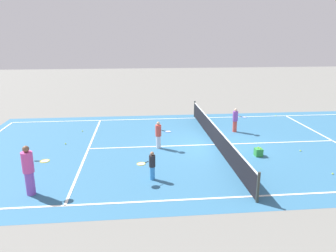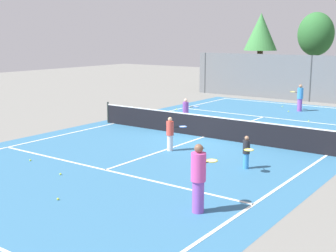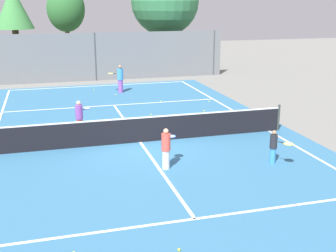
{
  "view_description": "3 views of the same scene",
  "coord_description": "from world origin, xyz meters",
  "px_view_note": "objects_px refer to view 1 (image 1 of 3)",
  "views": [
    {
      "loc": [
        15.13,
        -3.92,
        5.41
      ],
      "look_at": [
        -1.26,
        -2.31,
        0.71
      ],
      "focal_mm": 33.94,
      "sensor_mm": 36.0,
      "label": 1
    },
    {
      "loc": [
        10.47,
        -17.2,
        4.48
      ],
      "look_at": [
        -0.64,
        -1.88,
        0.74
      ],
      "focal_mm": 48.67,
      "sensor_mm": 36.0,
      "label": 2
    },
    {
      "loc": [
        -3.32,
        -15.69,
        5.25
      ],
      "look_at": [
        0.82,
        -1.04,
        0.87
      ],
      "focal_mm": 46.8,
      "sensor_mm": 36.0,
      "label": 3
    }
  ],
  "objects_px": {
    "tennis_ball_7": "(22,157)",
    "tennis_ball_8": "(66,144)",
    "player_4": "(159,135)",
    "tennis_ball_4": "(333,174)",
    "player_2": "(152,165)",
    "tennis_ball_9": "(300,151)",
    "tennis_ball_3": "(202,120)",
    "tennis_ball_6": "(276,116)",
    "tennis_ball_5": "(82,131)",
    "player_1": "(29,170)",
    "ball_crate": "(258,152)",
    "player_3": "(235,120)"
  },
  "relations": [
    {
      "from": "player_4",
      "to": "tennis_ball_8",
      "type": "height_order",
      "value": "player_4"
    },
    {
      "from": "player_3",
      "to": "tennis_ball_6",
      "type": "relative_size",
      "value": 21.16
    },
    {
      "from": "player_3",
      "to": "tennis_ball_9",
      "type": "relative_size",
      "value": 21.16
    },
    {
      "from": "tennis_ball_6",
      "to": "tennis_ball_9",
      "type": "relative_size",
      "value": 1.0
    },
    {
      "from": "tennis_ball_4",
      "to": "tennis_ball_6",
      "type": "xyz_separation_m",
      "value": [
        -9.52,
        1.8,
        0.0
      ]
    },
    {
      "from": "ball_crate",
      "to": "tennis_ball_8",
      "type": "height_order",
      "value": "ball_crate"
    },
    {
      "from": "ball_crate",
      "to": "tennis_ball_9",
      "type": "distance_m",
      "value": 2.3
    },
    {
      "from": "tennis_ball_3",
      "to": "player_1",
      "type": "bearing_deg",
      "value": -40.58
    },
    {
      "from": "tennis_ball_9",
      "to": "tennis_ball_5",
      "type": "bearing_deg",
      "value": -111.64
    },
    {
      "from": "tennis_ball_9",
      "to": "ball_crate",
      "type": "bearing_deg",
      "value": -80.57
    },
    {
      "from": "player_4",
      "to": "tennis_ball_6",
      "type": "distance_m",
      "value": 10.33
    },
    {
      "from": "player_2",
      "to": "player_3",
      "type": "relative_size",
      "value": 0.82
    },
    {
      "from": "player_1",
      "to": "tennis_ball_9",
      "type": "relative_size",
      "value": 27.51
    },
    {
      "from": "player_1",
      "to": "tennis_ball_5",
      "type": "relative_size",
      "value": 27.51
    },
    {
      "from": "tennis_ball_9",
      "to": "player_4",
      "type": "bearing_deg",
      "value": -99.51
    },
    {
      "from": "tennis_ball_4",
      "to": "tennis_ball_5",
      "type": "bearing_deg",
      "value": -122.62
    },
    {
      "from": "tennis_ball_8",
      "to": "tennis_ball_9",
      "type": "relative_size",
      "value": 1.0
    },
    {
      "from": "ball_crate",
      "to": "tennis_ball_4",
      "type": "height_order",
      "value": "ball_crate"
    },
    {
      "from": "tennis_ball_6",
      "to": "tennis_ball_5",
      "type": "bearing_deg",
      "value": -79.17
    },
    {
      "from": "player_4",
      "to": "tennis_ball_7",
      "type": "distance_m",
      "value": 6.44
    },
    {
      "from": "tennis_ball_8",
      "to": "tennis_ball_9",
      "type": "distance_m",
      "value": 11.77
    },
    {
      "from": "ball_crate",
      "to": "tennis_ball_9",
      "type": "xyz_separation_m",
      "value": [
        -0.38,
        2.26,
        -0.15
      ]
    },
    {
      "from": "player_2",
      "to": "player_1",
      "type": "bearing_deg",
      "value": -79.86
    },
    {
      "from": "player_1",
      "to": "player_2",
      "type": "height_order",
      "value": "player_1"
    },
    {
      "from": "tennis_ball_3",
      "to": "tennis_ball_5",
      "type": "xyz_separation_m",
      "value": [
        1.75,
        -7.44,
        0.0
      ]
    },
    {
      "from": "player_1",
      "to": "tennis_ball_6",
      "type": "height_order",
      "value": "player_1"
    },
    {
      "from": "ball_crate",
      "to": "player_2",
      "type": "bearing_deg",
      "value": -68.0
    },
    {
      "from": "tennis_ball_4",
      "to": "tennis_ball_5",
      "type": "relative_size",
      "value": 1.0
    },
    {
      "from": "tennis_ball_8",
      "to": "tennis_ball_9",
      "type": "bearing_deg",
      "value": 79.35
    },
    {
      "from": "player_1",
      "to": "tennis_ball_9",
      "type": "height_order",
      "value": "player_1"
    },
    {
      "from": "tennis_ball_4",
      "to": "tennis_ball_7",
      "type": "bearing_deg",
      "value": -103.27
    },
    {
      "from": "tennis_ball_5",
      "to": "tennis_ball_9",
      "type": "distance_m",
      "value": 11.91
    },
    {
      "from": "tennis_ball_8",
      "to": "tennis_ball_7",
      "type": "bearing_deg",
      "value": -42.61
    },
    {
      "from": "tennis_ball_6",
      "to": "tennis_ball_7",
      "type": "relative_size",
      "value": 1.0
    },
    {
      "from": "player_2",
      "to": "tennis_ball_6",
      "type": "height_order",
      "value": "player_2"
    },
    {
      "from": "player_1",
      "to": "player_4",
      "type": "bearing_deg",
      "value": 131.97
    },
    {
      "from": "tennis_ball_3",
      "to": "tennis_ball_8",
      "type": "relative_size",
      "value": 1.0
    },
    {
      "from": "player_2",
      "to": "tennis_ball_7",
      "type": "bearing_deg",
      "value": -116.07
    },
    {
      "from": "ball_crate",
      "to": "tennis_ball_4",
      "type": "relative_size",
      "value": 6.45
    },
    {
      "from": "player_1",
      "to": "player_4",
      "type": "distance_m",
      "value": 6.49
    },
    {
      "from": "tennis_ball_3",
      "to": "tennis_ball_4",
      "type": "xyz_separation_m",
      "value": [
        8.82,
        3.6,
        0.0
      ]
    },
    {
      "from": "player_1",
      "to": "player_4",
      "type": "relative_size",
      "value": 1.33
    },
    {
      "from": "tennis_ball_7",
      "to": "tennis_ball_8",
      "type": "height_order",
      "value": "same"
    },
    {
      "from": "tennis_ball_3",
      "to": "tennis_ball_6",
      "type": "distance_m",
      "value": 5.45
    },
    {
      "from": "player_2",
      "to": "player_4",
      "type": "relative_size",
      "value": 0.84
    },
    {
      "from": "tennis_ball_4",
      "to": "player_1",
      "type": "bearing_deg",
      "value": -87.43
    },
    {
      "from": "ball_crate",
      "to": "tennis_ball_9",
      "type": "relative_size",
      "value": 6.45
    },
    {
      "from": "tennis_ball_7",
      "to": "player_3",
      "type": "bearing_deg",
      "value": 105.57
    },
    {
      "from": "player_1",
      "to": "tennis_ball_3",
      "type": "distance_m",
      "value": 12.33
    },
    {
      "from": "tennis_ball_3",
      "to": "tennis_ball_8",
      "type": "distance_m",
      "value": 8.88
    }
  ]
}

